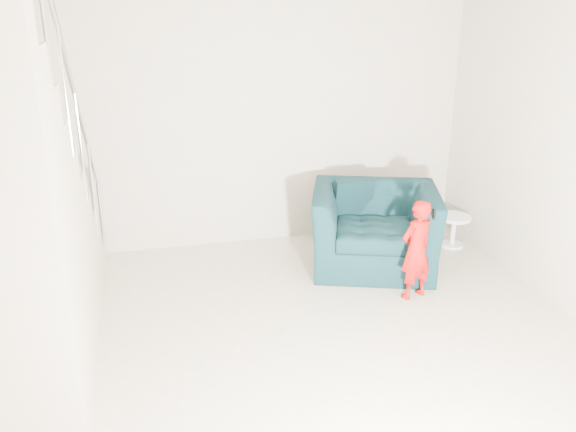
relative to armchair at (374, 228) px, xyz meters
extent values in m
plane|color=tan|center=(-1.21, -1.80, -0.41)|extent=(5.50, 5.50, 0.00)
plane|color=#A99F89|center=(-1.21, 0.95, 0.94)|extent=(5.00, 0.00, 5.00)
imported|color=black|center=(0.00, 0.00, 0.00)|extent=(1.54, 1.44, 0.81)
imported|color=#9D050A|center=(0.11, -0.75, 0.07)|extent=(0.40, 0.33, 0.95)
cylinder|color=silver|center=(1.04, 0.25, -0.07)|extent=(0.36, 0.36, 0.04)
cylinder|color=silver|center=(1.04, 0.25, -0.25)|extent=(0.05, 0.05, 0.32)
cylinder|color=silver|center=(1.04, 0.25, -0.39)|extent=(0.25, 0.25, 0.03)
cube|color=#ADA089|center=(-3.21, 0.55, -0.27)|extent=(1.00, 0.30, 0.27)
cube|color=#ADA089|center=(-3.21, 0.25, -0.14)|extent=(1.00, 0.30, 0.54)
cube|color=#ADA089|center=(-3.21, -0.05, 0.00)|extent=(1.00, 0.30, 0.81)
cube|color=#ADA089|center=(-3.21, -0.35, 0.13)|extent=(1.00, 0.30, 1.08)
cube|color=#ADA089|center=(-3.21, -0.65, 0.27)|extent=(1.00, 0.30, 1.35)
cube|color=#ADA089|center=(-3.21, -0.95, 0.40)|extent=(1.00, 0.30, 1.62)
cube|color=#ADA089|center=(-3.21, -1.25, 0.54)|extent=(1.00, 0.30, 1.89)
cylinder|color=silver|center=(-2.71, -0.80, 1.84)|extent=(0.04, 3.03, 2.73)
cylinder|color=silver|center=(-2.71, 0.70, 0.09)|extent=(0.04, 0.04, 1.00)
cube|color=black|center=(-0.12, 0.35, 0.24)|extent=(0.41, 0.20, 0.41)
cube|color=black|center=(-0.54, 0.04, 0.10)|extent=(0.04, 0.44, 0.49)
cube|color=black|center=(0.24, -0.79, 0.42)|extent=(0.03, 0.05, 0.10)
camera|label=1|loc=(-2.24, -5.41, 2.30)|focal=38.00mm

